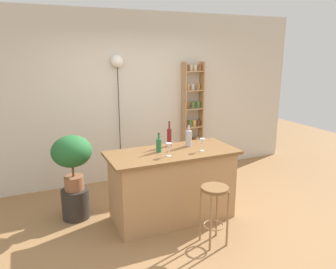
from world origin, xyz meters
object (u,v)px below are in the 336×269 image
potted_plant (72,155)px  wine_glass_left (202,142)px  spice_shelf (192,117)px  bottle_sauce_amber (159,145)px  plant_stool (76,203)px  wine_glass_center (169,147)px  bottle_olive_oil (189,138)px  bottle_spirits_clear (169,137)px  pendant_globe_light (117,63)px  bar_stool (214,202)px

potted_plant → wine_glass_left: (1.53, -0.65, 0.16)m
spice_shelf → bottle_sauce_amber: bearing=-131.1°
plant_stool → wine_glass_left: 1.86m
spice_shelf → wine_glass_center: (-1.21, -1.64, 0.04)m
plant_stool → bottle_sauce_amber: bottle_sauce_amber is taller
spice_shelf → bottle_olive_oil: size_ratio=6.48×
bottle_spirits_clear → wine_glass_left: bottle_spirits_clear is taller
bottle_spirits_clear → spice_shelf: bearing=50.6°
bottle_spirits_clear → bottle_olive_oil: (0.23, -0.11, -0.01)m
bottle_sauce_amber → spice_shelf: bearing=48.9°
spice_shelf → bottle_olive_oil: bearing=-120.2°
potted_plant → pendant_globe_light: pendant_globe_light is taller
bottle_sauce_amber → pendant_globe_light: size_ratio=0.12×
potted_plant → bottle_olive_oil: bottle_olive_oil is taller
pendant_globe_light → plant_stool: bearing=-132.1°
bottle_sauce_amber → pendant_globe_light: 1.77m
bar_stool → bottle_sauce_amber: 1.00m
bar_stool → bottle_sauce_amber: (-0.34, 0.80, 0.50)m
spice_shelf → plant_stool: bearing=-156.8°
plant_stool → potted_plant: potted_plant is taller
bar_stool → spice_shelf: size_ratio=0.35×
plant_stool → bottle_olive_oil: 1.74m
bottle_spirits_clear → plant_stool: bearing=167.3°
potted_plant → bottle_olive_oil: (1.47, -0.39, 0.16)m
potted_plant → bar_stool: bearing=-43.1°
plant_stool → bottle_spirits_clear: size_ratio=1.18×
plant_stool → wine_glass_left: bearing=-23.1°
wine_glass_left → potted_plant: bearing=156.9°
bottle_sauce_amber → plant_stool: bearing=155.1°
bottle_olive_oil → wine_glass_left: size_ratio=1.87×
spice_shelf → wine_glass_left: 1.78m
spice_shelf → potted_plant: size_ratio=2.72×
plant_stool → bottle_spirits_clear: bottle_spirits_clear is taller
potted_plant → wine_glass_left: 1.67m
bottle_sauce_amber → wine_glass_center: size_ratio=1.51×
wine_glass_left → wine_glass_center: (-0.48, -0.02, 0.00)m
spice_shelf → plant_stool: (-2.27, -0.97, -0.80)m
bottle_olive_oil → bottle_sauce_amber: bearing=-170.6°
wine_glass_left → pendant_globe_light: (-0.61, 1.67, 0.94)m
bar_stool → wine_glass_center: (-0.30, 0.59, 0.53)m
wine_glass_center → potted_plant: bearing=147.6°
spice_shelf → plant_stool: size_ratio=4.96×
bottle_spirits_clear → pendant_globe_light: bearing=103.7°
wine_glass_center → spice_shelf: bearing=53.6°
potted_plant → spice_shelf: bearing=23.2°
bar_stool → spice_shelf: bearing=67.8°
wine_glass_left → pendant_globe_light: pendant_globe_light is taller
spice_shelf → bottle_spirits_clear: size_ratio=5.86×
bar_stool → pendant_globe_light: (-0.43, 2.28, 1.46)m
spice_shelf → wine_glass_left: size_ratio=12.10×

